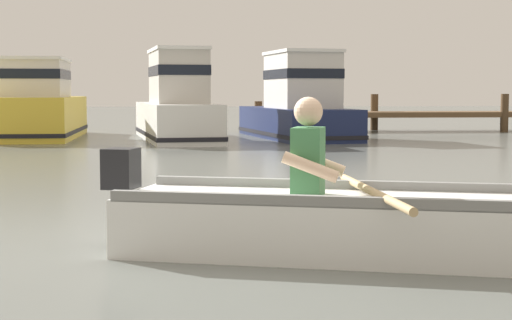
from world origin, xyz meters
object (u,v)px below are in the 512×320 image
Objects in this scene: moored_boat_yellow at (37,108)px; moored_boat_white at (177,107)px; rowboat_with_person at (337,221)px; moored_boat_navy at (298,107)px.

moored_boat_white is at bearing -17.29° from moored_boat_yellow.
moored_boat_yellow is at bearing 107.82° from rowboat_with_person.
moored_boat_yellow reaches higher than rowboat_with_person.
moored_boat_white reaches higher than rowboat_with_person.
rowboat_with_person is 16.65m from moored_boat_yellow.
moored_boat_white is 3.23m from moored_boat_navy.
moored_boat_yellow is 3.86m from moored_boat_white.
moored_boat_white reaches higher than moored_boat_yellow.
moored_boat_white is at bearing 95.46° from rowboat_with_person.
moored_boat_white is at bearing -170.15° from moored_boat_navy.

